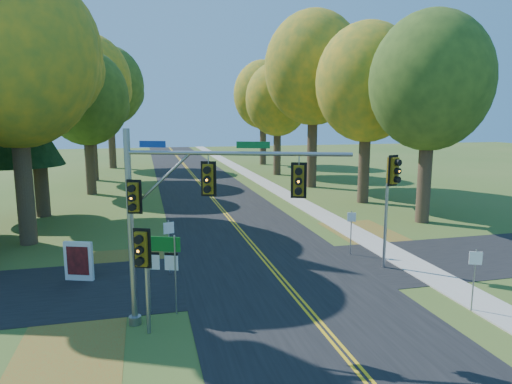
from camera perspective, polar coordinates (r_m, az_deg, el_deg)
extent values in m
plane|color=#37561E|center=(17.90, 4.27, -12.08)|extent=(160.00, 160.00, 0.00)
cube|color=black|center=(17.90, 4.27, -12.05)|extent=(8.00, 160.00, 0.02)
cube|color=black|center=(19.68, 2.43, -9.99)|extent=(60.00, 6.00, 0.02)
cube|color=gold|center=(17.86, 3.96, -12.04)|extent=(0.10, 160.00, 0.01)
cube|color=gold|center=(17.92, 4.59, -11.97)|extent=(0.10, 160.00, 0.01)
cube|color=#9E998E|center=(20.58, 21.16, -9.70)|extent=(1.60, 160.00, 0.06)
cube|color=brown|center=(20.89, -16.82, -9.24)|extent=(4.00, 6.00, 0.00)
cube|color=brown|center=(25.76, 14.60, -5.56)|extent=(3.50, 8.00, 0.00)
cube|color=brown|center=(14.56, -22.31, -18.12)|extent=(3.00, 5.00, 0.00)
cylinder|color=#38281C|center=(25.98, -27.03, 1.41)|extent=(0.86, 0.86, 6.75)
ellipsoid|color=gold|center=(25.95, -28.10, 15.03)|extent=(8.00, 8.00, 9.20)
sphere|color=gold|center=(26.73, -23.91, 13.41)|extent=(4.80, 4.80, 4.80)
cylinder|color=#38281C|center=(29.88, 20.33, 2.15)|extent=(0.83, 0.83, 6.08)
ellipsoid|color=#4D6A21|center=(29.73, 20.97, 12.83)|extent=(7.20, 7.20, 8.28)
sphere|color=#4D6A21|center=(31.40, 21.95, 11.25)|extent=(4.32, 4.32, 4.32)
sphere|color=#4D6A21|center=(28.50, 19.76, 14.52)|extent=(3.96, 3.96, 3.96)
cylinder|color=#38281C|center=(32.77, -25.43, 3.62)|extent=(0.89, 0.89, 7.42)
ellipsoid|color=gold|center=(32.87, -26.30, 15.34)|extent=(8.60, 8.60, 9.89)
sphere|color=gold|center=(33.75, -22.78, 13.93)|extent=(5.16, 5.16, 5.16)
cylinder|color=#38281C|center=(35.38, 13.36, 3.75)|extent=(0.84, 0.84, 6.30)
ellipsoid|color=gold|center=(35.29, 13.73, 13.17)|extent=(7.60, 7.60, 8.74)
sphere|color=gold|center=(36.96, 14.99, 11.76)|extent=(4.56, 4.56, 4.56)
sphere|color=gold|center=(34.07, 12.35, 14.64)|extent=(4.18, 4.18, 4.18)
cylinder|color=#38281C|center=(40.60, -20.04, 3.67)|extent=(0.81, 0.81, 5.62)
ellipsoid|color=#4D6A21|center=(40.44, -20.47, 11.00)|extent=(6.80, 6.80, 7.82)
sphere|color=#4D6A21|center=(41.32, -18.35, 10.13)|extent=(4.08, 4.08, 4.08)
sphere|color=#4D6A21|center=(39.94, -22.37, 11.89)|extent=(3.74, 3.74, 3.74)
cylinder|color=#38281C|center=(42.25, 7.03, 5.77)|extent=(0.90, 0.90, 7.65)
ellipsoid|color=gold|center=(42.36, 7.22, 15.13)|extent=(8.80, 8.80, 10.12)
sphere|color=gold|center=(44.16, 8.76, 13.72)|extent=(5.28, 5.28, 5.28)
sphere|color=gold|center=(41.11, 5.62, 16.56)|extent=(4.84, 4.84, 4.84)
cylinder|color=#38281C|center=(49.23, -19.74, 5.42)|extent=(0.87, 0.87, 6.98)
ellipsoid|color=gold|center=(49.24, -20.17, 12.81)|extent=(8.20, 8.20, 9.43)
sphere|color=gold|center=(50.28, -18.07, 11.91)|extent=(4.92, 4.92, 4.92)
sphere|color=gold|center=(48.65, -22.06, 13.72)|extent=(4.51, 4.51, 4.51)
cylinder|color=#38281C|center=(50.82, 2.66, 5.45)|extent=(0.82, 0.82, 5.85)
ellipsoid|color=gold|center=(50.72, 2.71, 11.52)|extent=(7.00, 7.00, 8.05)
sphere|color=gold|center=(52.11, 3.87, 10.69)|extent=(4.20, 4.20, 4.20)
sphere|color=gold|center=(49.73, 1.56, 12.37)|extent=(3.85, 3.85, 3.85)
cylinder|color=#38281C|center=(59.98, -17.59, 6.30)|extent=(0.88, 0.88, 7.20)
ellipsoid|color=#4D6A21|center=(60.00, -17.91, 12.54)|extent=(8.40, 8.40, 9.66)
sphere|color=#4D6A21|center=(61.14, -16.19, 11.77)|extent=(5.04, 5.04, 5.04)
sphere|color=#4D6A21|center=(59.33, -19.46, 13.31)|extent=(4.62, 4.62, 4.62)
cylinder|color=#38281C|center=(61.41, 0.88, 6.49)|extent=(0.85, 0.85, 6.53)
ellipsoid|color=gold|center=(61.37, 0.90, 12.09)|extent=(7.80, 7.80, 8.97)
sphere|color=gold|center=(62.88, 2.02, 11.31)|extent=(4.68, 4.68, 4.68)
sphere|color=gold|center=(60.32, -0.19, 12.87)|extent=(4.29, 4.29, 4.29)
cylinder|color=#38281C|center=(33.08, -27.28, 0.02)|extent=(0.50, 0.50, 3.42)
cone|color=black|center=(32.72, -27.88, 7.70)|extent=(5.60, 5.60, 5.45)
cone|color=black|center=(32.89, -28.43, 14.48)|extent=(4.57, 4.57, 5.45)
cylinder|color=gray|center=(14.65, -15.38, -4.57)|extent=(0.20, 0.20, 6.21)
cylinder|color=gray|center=(15.63, -14.88, -15.21)|extent=(0.39, 0.39, 0.27)
cylinder|color=gray|center=(13.34, -2.45, 4.85)|extent=(6.27, 2.49, 0.12)
cylinder|color=gray|center=(14.02, -11.96, 1.23)|extent=(1.90, 0.79, 1.83)
cylinder|color=gray|center=(13.52, -5.98, 4.19)|extent=(0.04, 0.04, 0.32)
cube|color=#72590C|center=(13.59, -5.94, 1.65)|extent=(0.38, 0.36, 0.89)
cube|color=black|center=(13.59, -5.94, 1.65)|extent=(0.44, 0.19, 1.05)
sphere|color=orange|center=(13.39, -6.13, 1.53)|extent=(0.16, 0.16, 0.16)
cylinder|color=black|center=(13.35, -6.15, 2.74)|extent=(0.25, 0.21, 0.21)
cylinder|color=black|center=(13.39, -6.13, 1.53)|extent=(0.25, 0.21, 0.21)
cylinder|color=black|center=(13.43, -6.11, 0.33)|extent=(0.25, 0.21, 0.21)
cylinder|color=gray|center=(13.18, 5.41, 4.06)|extent=(0.04, 0.04, 0.32)
cube|color=#72590C|center=(13.25, 5.37, 1.46)|extent=(0.38, 0.36, 0.89)
cube|color=black|center=(13.25, 5.37, 1.46)|extent=(0.44, 0.19, 1.05)
sphere|color=orange|center=(13.05, 5.34, 1.34)|extent=(0.16, 0.16, 0.16)
cylinder|color=black|center=(13.01, 5.36, 2.57)|extent=(0.25, 0.21, 0.21)
cylinder|color=black|center=(13.05, 5.34, 1.34)|extent=(0.25, 0.21, 0.21)
cylinder|color=black|center=(13.09, 5.32, 0.11)|extent=(0.25, 0.21, 0.21)
cube|color=#72590C|center=(14.22, -14.95, -0.58)|extent=(0.38, 0.36, 0.89)
cube|color=black|center=(14.22, -14.95, -0.58)|extent=(0.44, 0.19, 1.05)
sphere|color=orange|center=(14.04, -15.25, -0.73)|extent=(0.16, 0.16, 0.16)
cylinder|color=black|center=(13.99, -15.30, 0.42)|extent=(0.25, 0.21, 0.21)
cylinder|color=black|center=(14.04, -15.25, -0.73)|extent=(0.25, 0.21, 0.21)
cylinder|color=black|center=(14.09, -15.20, -1.86)|extent=(0.25, 0.21, 0.21)
cube|color=navy|center=(13.96, -12.81, 5.86)|extent=(0.76, 0.32, 0.20)
cube|color=#0C5926|center=(13.25, -0.36, 5.90)|extent=(0.93, 0.38, 0.20)
cylinder|color=#92949A|center=(20.40, 15.95, -2.58)|extent=(0.13, 0.13, 4.86)
cube|color=#72590C|center=(19.94, 16.73, 2.59)|extent=(0.47, 0.44, 1.11)
cube|color=black|center=(19.94, 16.73, 2.59)|extent=(0.55, 0.23, 1.30)
sphere|color=orange|center=(19.79, 17.30, 2.51)|extent=(0.20, 0.20, 0.20)
cylinder|color=black|center=(19.75, 17.35, 3.53)|extent=(0.31, 0.26, 0.27)
cylinder|color=black|center=(19.79, 17.30, 2.51)|extent=(0.31, 0.26, 0.27)
cylinder|color=black|center=(19.83, 17.25, 1.49)|extent=(0.31, 0.26, 0.27)
cylinder|color=gray|center=(14.38, -13.46, -10.90)|extent=(0.12, 0.12, 3.27)
cube|color=#72590C|center=(13.84, -14.01, -6.84)|extent=(0.44, 0.42, 1.02)
cube|color=black|center=(13.84, -14.01, -6.84)|extent=(0.50, 0.24, 1.21)
sphere|color=orange|center=(13.63, -14.41, -7.11)|extent=(0.18, 0.18, 0.18)
cylinder|color=black|center=(13.54, -14.47, -5.78)|extent=(0.29, 0.25, 0.25)
cylinder|color=black|center=(13.63, -14.41, -7.11)|extent=(0.29, 0.25, 0.25)
cylinder|color=black|center=(13.73, -14.35, -8.41)|extent=(0.29, 0.25, 0.25)
cylinder|color=gray|center=(15.87, -13.21, -9.95)|extent=(0.05, 0.05, 2.73)
cylinder|color=gray|center=(15.58, -10.03, -10.20)|extent=(0.05, 0.05, 2.73)
cube|color=#0D611B|center=(15.43, -11.73, -6.38)|extent=(1.20, 0.50, 0.50)
cube|color=silver|center=(15.43, -11.73, -6.38)|extent=(1.02, 0.40, 0.07)
cube|color=silver|center=(15.72, -12.76, -8.55)|extent=(0.44, 0.20, 0.50)
cube|color=black|center=(15.63, -12.80, -7.50)|extent=(0.43, 0.17, 0.09)
cube|color=silver|center=(15.52, -10.53, -8.71)|extent=(0.44, 0.20, 0.50)
cube|color=black|center=(15.43, -10.56, -7.65)|extent=(0.43, 0.17, 0.09)
cube|color=silver|center=(19.84, -21.27, -8.06)|extent=(1.15, 0.55, 1.61)
cube|color=maroon|center=(19.75, -21.40, -8.01)|extent=(0.85, 0.33, 1.17)
cube|color=silver|center=(20.26, -22.30, -9.77)|extent=(0.09, 0.09, 0.27)
cube|color=silver|center=(19.85, -19.99, -10.02)|extent=(0.09, 0.09, 0.27)
cylinder|color=gray|center=(22.24, 11.79, -5.02)|extent=(0.05, 0.05, 2.14)
cube|color=silver|center=(22.04, 11.86, -3.08)|extent=(0.40, 0.15, 0.44)
cylinder|color=gray|center=(17.30, 25.56, -9.96)|extent=(0.05, 0.05, 2.18)
cube|color=white|center=(17.05, 25.77, -7.45)|extent=(0.39, 0.19, 0.45)
cylinder|color=gray|center=(19.42, -10.79, -6.85)|extent=(0.05, 0.05, 2.33)
cube|color=white|center=(19.18, -10.85, -4.44)|extent=(0.44, 0.15, 0.48)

